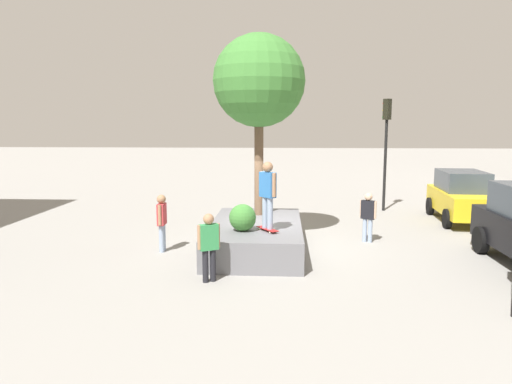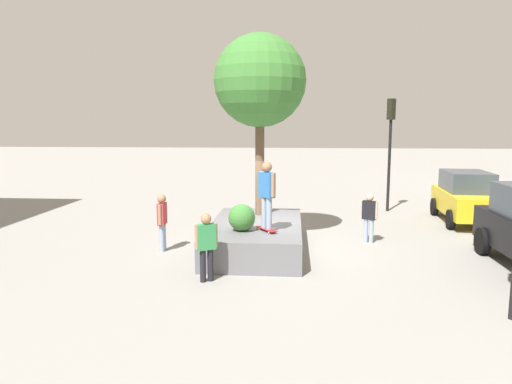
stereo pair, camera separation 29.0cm
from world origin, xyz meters
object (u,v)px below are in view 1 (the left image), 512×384
Objects in this scene: traffic_light_median at (386,135)px; passerby_with_bag at (162,219)px; planter_ledge at (256,236)px; plaza_tree at (259,82)px; bystander_watching at (368,214)px; taxi_cab at (462,196)px; skateboarder at (268,190)px; pedestrian_crossing at (209,243)px; skateboard at (267,229)px.

traffic_light_median reaches higher than passerby_with_bag.
plaza_tree reaches higher than planter_ledge.
traffic_light_median is at bearing 163.56° from bystander_watching.
taxi_cab is at bearing 121.33° from planter_ledge.
skateboarder is 9.11m from taxi_cab.
traffic_light_median is 3.02× the size of bystander_watching.
passerby_with_bag is (1.57, -2.69, -3.95)m from plaza_tree.
plaza_tree reaches higher than pedestrian_crossing.
plaza_tree is at bearing -66.18° from taxi_cab.
plaza_tree is 7.10× the size of skateboard.
bystander_watching reaches higher than skateboard.
traffic_light_median reaches higher than taxi_cab.
bystander_watching is (-2.19, 3.03, 0.03)m from skateboard.
skateboarder reaches higher than passerby_with_bag.
bystander_watching is at bearing -16.44° from traffic_light_median.
passerby_with_bag is (1.45, -6.07, 0.06)m from bystander_watching.
bystander_watching is (0.12, 3.38, -4.01)m from plaza_tree.
pedestrian_crossing is at bearing -48.58° from taxi_cab.
taxi_cab is at bearing 128.25° from skateboard.
traffic_light_median is (-6.64, 5.02, 2.77)m from planter_ledge.
planter_ledge is 2.68× the size of skateboarder.
pedestrian_crossing is at bearing -47.22° from bystander_watching.
skateboard is at bearing -54.13° from bystander_watching.
skateboarder is at bearing 144.50° from pedestrian_crossing.
skateboarder reaches higher than planter_ledge.
traffic_light_median reaches higher than skateboard.
taxi_cab is 11.26m from passerby_with_bag.
skateboarder is 2.42m from pedestrian_crossing.
plaza_tree is 3.11× the size of skateboarder.
planter_ledge is 1.02× the size of traffic_light_median.
skateboard is 1.04m from skateboarder.
skateboarder is 0.43× the size of taxi_cab.
plaza_tree reaches higher than traffic_light_median.
taxi_cab is 2.53× the size of passerby_with_bag.
traffic_light_median is 2.90× the size of pedestrian_crossing.
skateboarder is 1.11× the size of pedestrian_crossing.
taxi_cab is (-5.61, 7.12, -0.94)m from skateboarder.
skateboard is (1.05, 0.37, 0.46)m from planter_ledge.
bystander_watching is (-2.19, 3.03, -1.01)m from skateboarder.
plaza_tree is at bearing 120.35° from passerby_with_bag.
skateboard is 2.22m from pedestrian_crossing.
skateboard is 9.28m from traffic_light_median.
planter_ledge is at bearing -58.67° from taxi_cab.
traffic_light_median is at bearing 148.85° from skateboard.
plaza_tree is 5.25m from bystander_watching.
taxi_cab is 2.71× the size of bystander_watching.
traffic_light_median is 6.18m from bystander_watching.
skateboard is 0.19× the size of taxi_cab.
taxi_cab is 3.91m from traffic_light_median.
passerby_with_bag is at bearing -145.37° from pedestrian_crossing.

